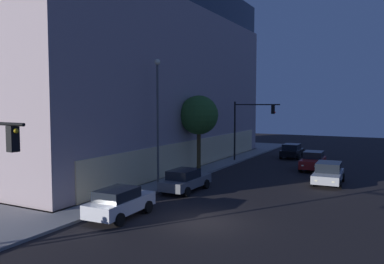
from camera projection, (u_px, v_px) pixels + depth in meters
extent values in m
plane|color=black|center=(203.00, 222.00, 20.25)|extent=(120.00, 120.00, 0.00)
cube|color=#4C4C51|center=(106.00, 160.00, 42.12)|extent=(35.34, 22.33, 0.15)
cube|color=#FCDFA0|center=(194.00, 153.00, 37.03)|extent=(31.44, 0.60, 2.61)
cube|color=#A59297|center=(105.00, 89.00, 41.57)|extent=(34.94, 21.93, 15.16)
cube|color=#273346|center=(103.00, 0.00, 40.90)|extent=(34.24, 21.49, 3.33)
cube|color=black|center=(13.00, 139.00, 13.36)|extent=(0.35, 0.35, 0.90)
sphere|color=yellow|center=(16.00, 131.00, 13.24)|extent=(0.18, 0.18, 0.18)
cylinder|color=black|center=(235.00, 131.00, 41.52)|extent=(0.18, 0.18, 6.22)
cylinder|color=black|center=(257.00, 105.00, 40.34)|extent=(0.39, 4.77, 0.12)
cube|color=black|center=(273.00, 110.00, 39.69)|extent=(0.34, 0.34, 0.90)
sphere|color=red|center=(275.00, 112.00, 39.63)|extent=(0.18, 0.18, 0.18)
cylinder|color=#525252|center=(158.00, 124.00, 28.98)|extent=(0.16, 0.16, 8.90)
sphere|color=#F9EFC6|center=(157.00, 62.00, 28.65)|extent=(0.44, 0.44, 0.44)
cylinder|color=#493A1E|center=(199.00, 151.00, 35.00)|extent=(0.36, 0.36, 3.59)
sphere|color=#2D5B24|center=(199.00, 115.00, 34.77)|extent=(3.49, 3.49, 3.49)
cube|color=silver|center=(121.00, 204.00, 21.08)|extent=(4.44, 1.95, 0.72)
cube|color=black|center=(117.00, 194.00, 20.74)|extent=(2.36, 1.69, 0.56)
cube|color=#F9F4CC|center=(134.00, 195.00, 23.23)|extent=(0.13, 0.20, 0.12)
cube|color=#F9F4CC|center=(150.00, 197.00, 22.77)|extent=(0.13, 0.20, 0.12)
cylinder|color=black|center=(122.00, 203.00, 22.70)|extent=(0.70, 0.27, 0.69)
cylinder|color=black|center=(148.00, 207.00, 21.95)|extent=(0.70, 0.27, 0.69)
cylinder|color=black|center=(91.00, 215.00, 20.26)|extent=(0.70, 0.27, 0.69)
cylinder|color=black|center=(119.00, 220.00, 19.50)|extent=(0.70, 0.27, 0.69)
cube|color=slate|center=(186.00, 182.00, 27.43)|extent=(4.68, 1.80, 0.63)
cube|color=black|center=(183.00, 174.00, 27.08)|extent=(2.28, 1.61, 0.61)
cube|color=#F9F4CC|center=(194.00, 176.00, 29.69)|extent=(0.12, 0.20, 0.12)
cube|color=#F9F4CC|center=(207.00, 177.00, 29.19)|extent=(0.12, 0.20, 0.12)
cylinder|color=black|center=(185.00, 182.00, 29.14)|extent=(0.66, 0.25, 0.66)
cylinder|color=black|center=(206.00, 184.00, 28.31)|extent=(0.66, 0.25, 0.66)
cylinder|color=black|center=(164.00, 189.00, 26.60)|extent=(0.66, 0.25, 0.66)
cylinder|color=black|center=(187.00, 192.00, 25.77)|extent=(0.66, 0.25, 0.66)
cube|color=#B7BABF|center=(328.00, 176.00, 29.86)|extent=(4.80, 2.16, 0.61)
cube|color=black|center=(329.00, 167.00, 30.14)|extent=(2.55, 1.86, 0.69)
cube|color=#F9F4CC|center=(333.00, 182.00, 27.53)|extent=(0.13, 0.21, 0.12)
cube|color=#F9F4CC|center=(316.00, 181.00, 28.02)|extent=(0.13, 0.21, 0.12)
cylinder|color=black|center=(340.00, 184.00, 28.15)|extent=(0.66, 0.27, 0.65)
cylinder|color=black|center=(312.00, 182.00, 28.97)|extent=(0.66, 0.27, 0.65)
cylinder|color=black|center=(343.00, 177.00, 30.80)|extent=(0.66, 0.27, 0.65)
cylinder|color=black|center=(317.00, 176.00, 31.62)|extent=(0.66, 0.27, 0.65)
cube|color=maroon|center=(313.00, 162.00, 36.12)|extent=(4.65, 2.00, 0.74)
cube|color=black|center=(314.00, 155.00, 36.38)|extent=(2.24, 1.72, 0.62)
cube|color=#F9F4CC|center=(315.00, 166.00, 33.87)|extent=(0.13, 0.20, 0.12)
cube|color=#F9F4CC|center=(303.00, 165.00, 34.33)|extent=(0.13, 0.20, 0.12)
cylinder|color=black|center=(321.00, 169.00, 34.48)|extent=(0.70, 0.27, 0.69)
cylinder|color=black|center=(300.00, 168.00, 35.25)|extent=(0.70, 0.27, 0.69)
cylinder|color=black|center=(325.00, 165.00, 37.03)|extent=(0.70, 0.27, 0.69)
cylinder|color=black|center=(305.00, 164.00, 37.81)|extent=(0.70, 0.27, 0.69)
cube|color=black|center=(292.00, 152.00, 43.99)|extent=(4.03, 1.87, 0.66)
cube|color=black|center=(292.00, 147.00, 43.68)|extent=(2.18, 1.68, 0.64)
cube|color=#F9F4CC|center=(291.00, 150.00, 45.99)|extent=(0.12, 0.20, 0.12)
cube|color=#F9F4CC|center=(301.00, 151.00, 45.47)|extent=(0.12, 0.20, 0.12)
cylinder|color=black|center=(287.00, 153.00, 45.55)|extent=(0.69, 0.24, 0.69)
cylinder|color=black|center=(303.00, 154.00, 44.69)|extent=(0.69, 0.24, 0.69)
cylinder|color=black|center=(281.00, 156.00, 43.35)|extent=(0.69, 0.24, 0.69)
cylinder|color=black|center=(298.00, 157.00, 42.48)|extent=(0.69, 0.24, 0.69)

